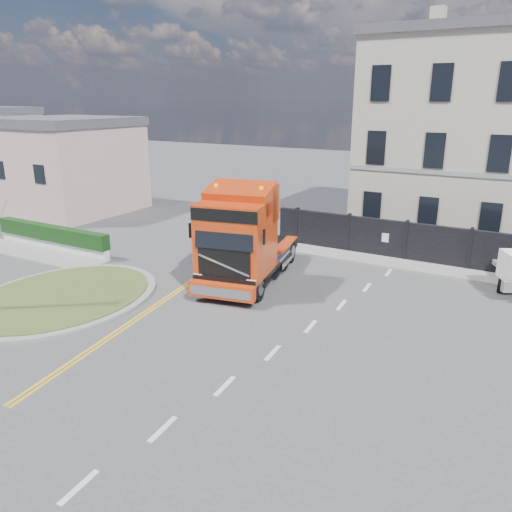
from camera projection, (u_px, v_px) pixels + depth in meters
The scene contains 10 objects.
ground at pixel (246, 307), 19.70m from camera, with size 120.00×120.00×0.00m, color #424244.
traffic_island at pixel (62, 297), 20.48m from camera, with size 6.80×6.80×0.17m.
hedge_wall at pixel (52, 237), 26.83m from camera, with size 8.00×0.55×1.35m.
pavement_side at pixel (36, 254), 26.12m from camera, with size 8.50×1.80×0.10m, color gray.
seaside_bldg_pink at pixel (69, 169), 35.65m from camera, with size 8.00×8.00×6.00m, color #CCA89F.
seaside_bldg_cream at pixel (22, 166), 41.21m from camera, with size 9.00×8.00×5.00m, color beige.
hoarding_fence at pixel (460, 249), 23.79m from camera, with size 18.80×0.25×2.00m.
georgian_building at pixel (480, 136), 28.83m from camera, with size 12.30×10.30×12.80m.
pavement_far at pixel (442, 271), 23.59m from camera, with size 20.00×1.60×0.12m, color gray.
truck at pixel (242, 242), 21.48m from camera, with size 4.09×7.71×4.39m.
Camera 1 is at (9.30, -15.62, 7.88)m, focal length 35.00 mm.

